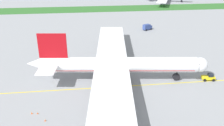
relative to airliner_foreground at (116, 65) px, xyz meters
The scene contains 10 objects.
ground_plane 6.19m from the airliner_foreground, 111.27° to the right, with size 600.00×600.00×0.00m, color gray.
apron_taxi_line 6.97m from the airliner_foreground, 104.58° to the right, with size 280.00×0.36×0.01m, color yellow.
grass_median_strip 118.85m from the airliner_foreground, 90.54° to the left, with size 320.00×24.00×0.10m, color #2D6628.
airliner_foreground is the anchor object (origin of this frame).
pushback_tug 30.41m from the airliner_foreground, ahead, with size 5.93×2.71×2.26m.
ground_crew_wingwalker_port 8.54m from the airliner_foreground, 125.19° to the left, with size 0.34×0.53×1.56m.
traffic_cone_near_nose 27.88m from the airliner_foreground, 144.99° to the right, with size 0.36×0.36×0.58m.
traffic_cone_port_wing 28.09m from the airliner_foreground, 136.73° to the right, with size 0.36×0.36×0.58m.
traffic_cone_starboard_wing 28.96m from the airliner_foreground, 146.99° to the right, with size 0.36×0.36×0.58m.
service_truck_baggage_loader 61.84m from the airliner_foreground, 66.04° to the left, with size 5.65×4.30×3.18m.
Camera 1 is at (-8.43, -64.99, 36.49)m, focal length 38.06 mm.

